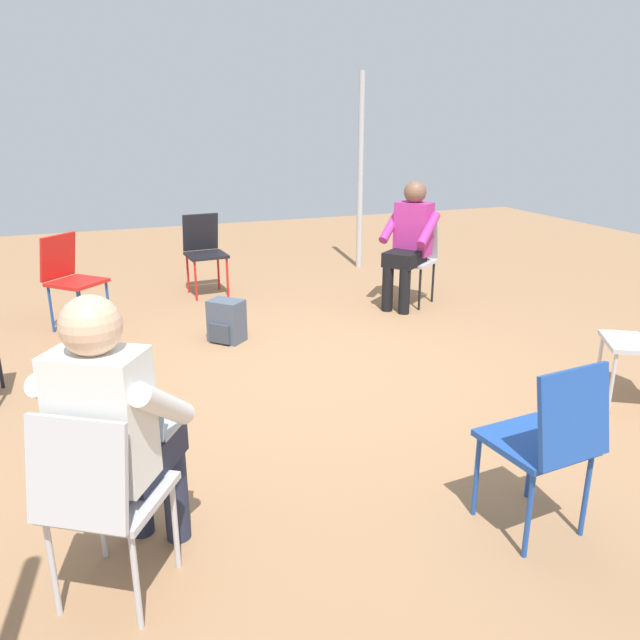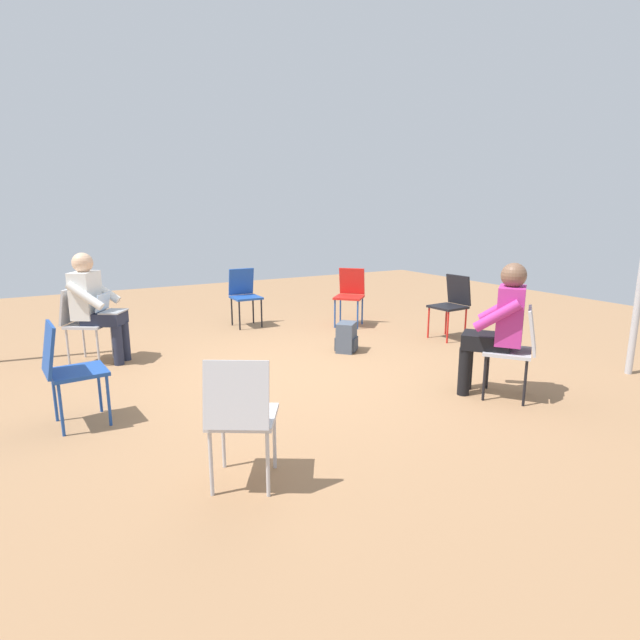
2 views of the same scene
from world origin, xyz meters
name	(u,v)px [view 1 (image 1 of 2)]	position (x,y,z in m)	size (l,w,h in m)	color
ground_plane	(311,370)	(0.00, 0.00, 0.00)	(14.00, 14.00, 0.00)	#99704C
chair_northwest	(70,275)	(-1.65, 1.69, 0.50)	(0.58, 0.58, 0.85)	red
chair_south	(549,437)	(0.29, -2.21, 0.50)	(0.43, 0.47, 0.85)	#1E4799
chair_northeast	(415,255)	(1.63, 1.34, 0.50)	(0.58, 0.57, 0.85)	#B7B7BC
chair_southwest	(99,494)	(-1.56, -1.95, 0.50)	(0.56, 0.58, 0.85)	#B7B7BC
chair_north	(204,248)	(-0.31, 2.44, 0.50)	(0.43, 0.46, 0.85)	black
person_with_laptop	(117,425)	(-1.47, -1.81, 0.69)	(0.63, 0.64, 1.24)	#23283D
person_in_magenta	(409,238)	(1.49, 1.24, 0.69)	(0.63, 0.63, 1.24)	black
backpack_near_laptop_user	(227,323)	(-0.45, 0.86, 0.16)	(0.34, 0.34, 0.36)	#475160
tent_pole_far	(360,173)	(1.75, 2.99, 1.17)	(0.07, 0.07, 2.35)	#B2B2B7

